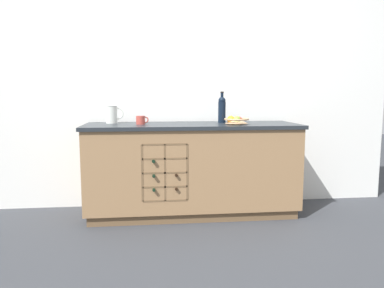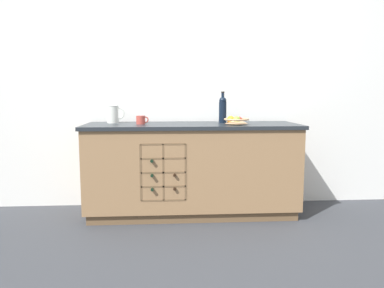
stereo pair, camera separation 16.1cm
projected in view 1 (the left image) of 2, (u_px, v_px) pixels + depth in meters
ground_plane at (192, 213)px, 3.74m from camera, size 14.00×14.00×0.00m
back_wall at (188, 85)px, 3.96m from camera, size 4.42×0.06×2.55m
kitchen_island at (192, 169)px, 3.68m from camera, size 2.06×0.70×0.90m
fruit_bowl at (236, 120)px, 3.55m from camera, size 0.24×0.24×0.08m
white_pitcher at (112, 114)px, 3.68m from camera, size 0.18×0.12×0.18m
ceramic_mug at (141, 120)px, 3.56m from camera, size 0.12×0.09×0.08m
standing_wine_bottle at (222, 109)px, 3.75m from camera, size 0.08×0.08×0.31m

